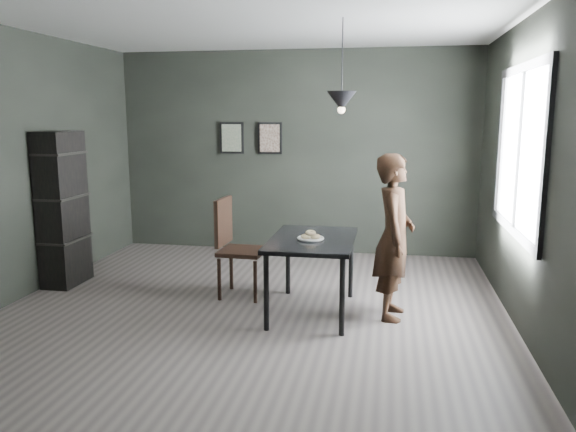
% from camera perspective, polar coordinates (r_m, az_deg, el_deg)
% --- Properties ---
extents(ground, '(5.00, 5.00, 0.00)m').
position_cam_1_polar(ground, '(5.74, -3.57, -9.34)').
color(ground, '#3D3735').
rests_on(ground, ground).
extents(back_wall, '(5.00, 0.10, 2.80)m').
position_cam_1_polar(back_wall, '(7.88, 0.71, 6.45)').
color(back_wall, black).
rests_on(back_wall, ground).
extents(ceiling, '(5.00, 5.00, 0.02)m').
position_cam_1_polar(ceiling, '(5.48, -3.92, 19.42)').
color(ceiling, silver).
rests_on(ceiling, ground).
extents(window_assembly, '(0.04, 1.96, 1.56)m').
position_cam_1_polar(window_assembly, '(5.58, 22.42, 6.15)').
color(window_assembly, white).
rests_on(window_assembly, ground).
extents(cafe_table, '(0.80, 1.20, 0.75)m').
position_cam_1_polar(cafe_table, '(5.44, 2.50, -3.06)').
color(cafe_table, black).
rests_on(cafe_table, ground).
extents(white_plate, '(0.23, 0.23, 0.01)m').
position_cam_1_polar(white_plate, '(5.36, 2.31, -2.35)').
color(white_plate, white).
rests_on(white_plate, cafe_table).
extents(donut_pile, '(0.19, 0.14, 0.08)m').
position_cam_1_polar(donut_pile, '(5.35, 2.32, -1.97)').
color(donut_pile, beige).
rests_on(donut_pile, white_plate).
extents(woman, '(0.41, 0.59, 1.57)m').
position_cam_1_polar(woman, '(5.40, 10.72, -2.10)').
color(woman, black).
rests_on(woman, ground).
extents(wood_chair, '(0.48, 0.48, 1.06)m').
position_cam_1_polar(wood_chair, '(6.00, -5.53, -2.52)').
color(wood_chair, black).
rests_on(wood_chair, ground).
extents(shelf_unit, '(0.33, 0.58, 1.74)m').
position_cam_1_polar(shelf_unit, '(6.84, -21.93, 0.67)').
color(shelf_unit, black).
rests_on(shelf_unit, ground).
extents(pendant_lamp, '(0.28, 0.28, 0.86)m').
position_cam_1_polar(pendant_lamp, '(5.37, 5.46, 11.56)').
color(pendant_lamp, black).
rests_on(pendant_lamp, ground).
extents(framed_print_left, '(0.34, 0.04, 0.44)m').
position_cam_1_polar(framed_print_left, '(8.03, -5.72, 7.90)').
color(framed_print_left, black).
rests_on(framed_print_left, ground).
extents(framed_print_right, '(0.34, 0.04, 0.44)m').
position_cam_1_polar(framed_print_right, '(7.90, -1.85, 7.91)').
color(framed_print_right, black).
rests_on(framed_print_right, ground).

